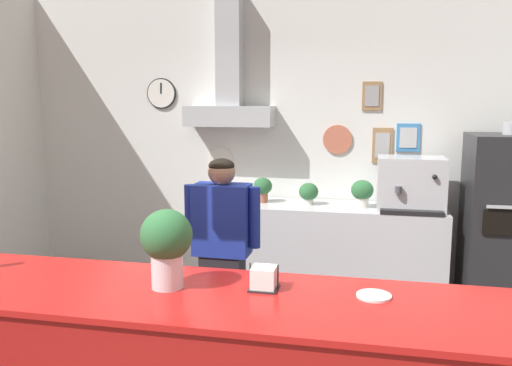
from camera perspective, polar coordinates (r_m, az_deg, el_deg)
name	(u,v)px	position (r m, az deg, el deg)	size (l,w,h in m)	color
back_wall_assembly	(272,132)	(5.29, 1.77, 5.51)	(5.37, 2.90, 3.02)	gray
back_prep_counter	(322,254)	(5.18, 7.09, -7.50)	(2.24, 0.62, 0.93)	silver
pizza_oven	(504,229)	(5.08, 25.02, -4.45)	(0.65, 0.70, 1.73)	#232326
shop_worker	(222,255)	(3.86, -3.62, -7.71)	(0.56, 0.23, 1.51)	#232328
espresso_machine	(411,184)	(5.00, 16.24, -0.09)	(0.59, 0.49, 0.48)	silver
potted_rosemary	(309,192)	(5.06, 5.66, -1.01)	(0.18, 0.18, 0.21)	beige
potted_basil	(362,192)	(4.99, 11.30, -0.93)	(0.20, 0.20, 0.26)	beige
potted_oregano	(263,188)	(5.14, 0.72, -0.52)	(0.18, 0.18, 0.24)	#9E563D
condiment_plate	(374,296)	(2.57, 12.51, -11.70)	(0.16, 0.16, 0.01)	white
napkin_holder	(264,279)	(2.60, 0.85, -10.22)	(0.14, 0.14, 0.13)	#262628
basil_vase	(167,245)	(2.61, -9.54, -6.52)	(0.25, 0.25, 0.39)	silver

